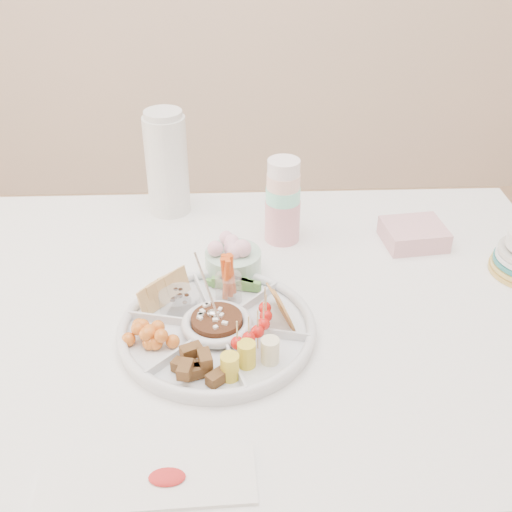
{
  "coord_description": "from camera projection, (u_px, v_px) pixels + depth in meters",
  "views": [
    {
      "loc": [
        0.01,
        -1.07,
        1.57
      ],
      "look_at": [
        0.06,
        0.0,
        0.88
      ],
      "focal_mm": 45.0,
      "sensor_mm": 36.0,
      "label": 1
    }
  ],
  "objects": [
    {
      "name": "granola_chunks",
      "position": [
        199.0,
        367.0,
        1.13
      ],
      "size": [
        0.12,
        0.12,
        0.04
      ],
      "primitive_type": null,
      "rotation": [
        0.0,
        0.0,
        -0.24
      ],
      "color": "brown",
      "rests_on": "party_tray"
    },
    {
      "name": "carrot_cucumber",
      "position": [
        232.0,
        272.0,
        1.33
      ],
      "size": [
        0.13,
        0.13,
        0.1
      ],
      "primitive_type": null,
      "rotation": [
        0.0,
        0.0,
        -0.24
      ],
      "color": "#D74E17",
      "rests_on": "party_tray"
    },
    {
      "name": "pita_raisins",
      "position": [
        171.0,
        292.0,
        1.31
      ],
      "size": [
        0.14,
        0.14,
        0.06
      ],
      "primitive_type": null,
      "rotation": [
        0.0,
        0.0,
        -0.24
      ],
      "color": "#E8BC72",
      "rests_on": "party_tray"
    },
    {
      "name": "tortillas",
      "position": [
        280.0,
        305.0,
        1.27
      ],
      "size": [
        0.12,
        0.12,
        0.06
      ],
      "primitive_type": null,
      "rotation": [
        0.0,
        0.0,
        -0.24
      ],
      "color": "brown",
      "rests_on": "party_tray"
    },
    {
      "name": "napkin_stack",
      "position": [
        414.0,
        234.0,
        1.54
      ],
      "size": [
        0.16,
        0.14,
        0.05
      ],
      "primitive_type": "cube",
      "rotation": [
        0.0,
        0.0,
        0.12
      ],
      "color": "#DBA0A9",
      "rests_on": "dining_table"
    },
    {
      "name": "flower_bowl",
      "position": [
        233.0,
        258.0,
        1.41
      ],
      "size": [
        0.16,
        0.16,
        0.09
      ],
      "primitive_type": "cylinder",
      "rotation": [
        0.0,
        0.0,
        -0.34
      ],
      "color": "#92BCA6",
      "rests_on": "dining_table"
    },
    {
      "name": "party_tray",
      "position": [
        217.0,
        327.0,
        1.25
      ],
      "size": [
        0.46,
        0.46,
        0.04
      ],
      "primitive_type": "cylinder",
      "rotation": [
        0.0,
        0.0,
        -0.24
      ],
      "color": "silver",
      "rests_on": "dining_table"
    },
    {
      "name": "cup_stack",
      "position": [
        283.0,
        196.0,
        1.5
      ],
      "size": [
        0.09,
        0.09,
        0.23
      ],
      "primitive_type": "cylinder",
      "rotation": [
        0.0,
        0.0,
        -0.09
      ],
      "color": "silver",
      "rests_on": "dining_table"
    },
    {
      "name": "cherries",
      "position": [
        150.0,
        335.0,
        1.2
      ],
      "size": [
        0.14,
        0.14,
        0.05
      ],
      "primitive_type": null,
      "rotation": [
        0.0,
        0.0,
        -0.24
      ],
      "color": "orange",
      "rests_on": "party_tray"
    },
    {
      "name": "bean_dip",
      "position": [
        217.0,
        324.0,
        1.24
      ],
      "size": [
        0.12,
        0.12,
        0.04
      ],
      "primitive_type": "cylinder",
      "rotation": [
        0.0,
        0.0,
        -0.24
      ],
      "color": "#351B0A",
      "rests_on": "party_tray"
    },
    {
      "name": "placemat",
      "position": [
        147.0,
        480.0,
        0.97
      ],
      "size": [
        0.33,
        0.12,
        0.01
      ],
      "primitive_type": "cube",
      "rotation": [
        0.0,
        0.0,
        0.04
      ],
      "color": "silver",
      "rests_on": "dining_table"
    },
    {
      "name": "dining_table",
      "position": [
        233.0,
        430.0,
        1.55
      ],
      "size": [
        1.52,
        1.02,
        0.76
      ],
      "primitive_type": "cube",
      "color": "white",
      "rests_on": "floor"
    },
    {
      "name": "banana_tomato",
      "position": [
        268.0,
        341.0,
        1.16
      ],
      "size": [
        0.13,
        0.13,
        0.09
      ],
      "primitive_type": null,
      "rotation": [
        0.0,
        0.0,
        -0.24
      ],
      "color": "#F6DB84",
      "rests_on": "party_tray"
    },
    {
      "name": "thermos",
      "position": [
        167.0,
        162.0,
        1.61
      ],
      "size": [
        0.12,
        0.12,
        0.28
      ],
      "primitive_type": "cylinder",
      "rotation": [
        0.0,
        0.0,
        0.1
      ],
      "color": "white",
      "rests_on": "dining_table"
    }
  ]
}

